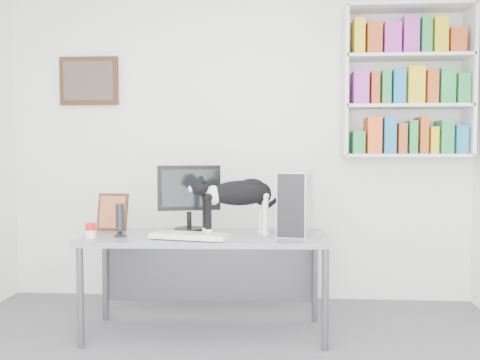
{
  "coord_description": "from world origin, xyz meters",
  "views": [
    {
      "loc": [
        0.33,
        -2.41,
        1.27
      ],
      "look_at": [
        0.06,
        1.53,
        1.06
      ],
      "focal_mm": 38.0,
      "sensor_mm": 36.0,
      "label": 1
    }
  ],
  "objects_px": {
    "bookshelf": "(407,82)",
    "pc_tower": "(296,203)",
    "soup_can": "(91,230)",
    "speaker": "(120,220)",
    "keyboard": "(190,236)",
    "desk": "(206,284)",
    "leaning_print": "(113,211)",
    "cat": "(238,207)",
    "monitor": "(189,197)"
  },
  "relations": [
    {
      "from": "speaker",
      "to": "soup_can",
      "type": "xyz_separation_m",
      "value": [
        -0.18,
        -0.06,
        -0.07
      ]
    },
    {
      "from": "leaning_print",
      "to": "cat",
      "type": "bearing_deg",
      "value": -6.54
    },
    {
      "from": "speaker",
      "to": "cat",
      "type": "xyz_separation_m",
      "value": [
        0.8,
        0.06,
        0.08
      ]
    },
    {
      "from": "monitor",
      "to": "cat",
      "type": "height_order",
      "value": "monitor"
    },
    {
      "from": "desk",
      "to": "speaker",
      "type": "distance_m",
      "value": 0.75
    },
    {
      "from": "keyboard",
      "to": "pc_tower",
      "type": "distance_m",
      "value": 0.78
    },
    {
      "from": "pc_tower",
      "to": "soup_can",
      "type": "relative_size",
      "value": 4.38
    },
    {
      "from": "keyboard",
      "to": "leaning_print",
      "type": "xyz_separation_m",
      "value": [
        -0.63,
        0.33,
        0.12
      ]
    },
    {
      "from": "bookshelf",
      "to": "pc_tower",
      "type": "xyz_separation_m",
      "value": [
        -0.92,
        -0.67,
        -0.93
      ]
    },
    {
      "from": "pc_tower",
      "to": "cat",
      "type": "xyz_separation_m",
      "value": [
        -0.4,
        -0.16,
        -0.02
      ]
    },
    {
      "from": "bookshelf",
      "to": "pc_tower",
      "type": "bearing_deg",
      "value": -144.05
    },
    {
      "from": "cat",
      "to": "monitor",
      "type": "bearing_deg",
      "value": 125.41
    },
    {
      "from": "monitor",
      "to": "soup_can",
      "type": "bearing_deg",
      "value": -163.66
    },
    {
      "from": "desk",
      "to": "soup_can",
      "type": "height_order",
      "value": "soup_can"
    },
    {
      "from": "leaning_print",
      "to": "cat",
      "type": "xyz_separation_m",
      "value": [
        0.94,
        -0.21,
        0.06
      ]
    },
    {
      "from": "desk",
      "to": "cat",
      "type": "height_order",
      "value": "cat"
    },
    {
      "from": "monitor",
      "to": "pc_tower",
      "type": "relative_size",
      "value": 1.12
    },
    {
      "from": "leaning_print",
      "to": "cat",
      "type": "height_order",
      "value": "cat"
    },
    {
      "from": "bookshelf",
      "to": "pc_tower",
      "type": "height_order",
      "value": "bookshelf"
    },
    {
      "from": "speaker",
      "to": "soup_can",
      "type": "bearing_deg",
      "value": 177.54
    },
    {
      "from": "keyboard",
      "to": "desk",
      "type": "bearing_deg",
      "value": 77.3
    },
    {
      "from": "keyboard",
      "to": "pc_tower",
      "type": "bearing_deg",
      "value": 33.83
    },
    {
      "from": "pc_tower",
      "to": "cat",
      "type": "height_order",
      "value": "pc_tower"
    },
    {
      "from": "desk",
      "to": "keyboard",
      "type": "distance_m",
      "value": 0.41
    },
    {
      "from": "speaker",
      "to": "leaning_print",
      "type": "relative_size",
      "value": 0.83
    },
    {
      "from": "keyboard",
      "to": "pc_tower",
      "type": "relative_size",
      "value": 1.18
    },
    {
      "from": "keyboard",
      "to": "speaker",
      "type": "height_order",
      "value": "speaker"
    },
    {
      "from": "soup_can",
      "to": "keyboard",
      "type": "bearing_deg",
      "value": 0.39
    },
    {
      "from": "bookshelf",
      "to": "speaker",
      "type": "height_order",
      "value": "bookshelf"
    },
    {
      "from": "keyboard",
      "to": "soup_can",
      "type": "distance_m",
      "value": 0.68
    },
    {
      "from": "bookshelf",
      "to": "desk",
      "type": "relative_size",
      "value": 0.74
    },
    {
      "from": "speaker",
      "to": "leaning_print",
      "type": "xyz_separation_m",
      "value": [
        -0.14,
        0.27,
        0.02
      ]
    },
    {
      "from": "bookshelf",
      "to": "monitor",
      "type": "distance_m",
      "value": 2.01
    },
    {
      "from": "cat",
      "to": "pc_tower",
      "type": "bearing_deg",
      "value": 0.41
    },
    {
      "from": "keyboard",
      "to": "cat",
      "type": "distance_m",
      "value": 0.38
    },
    {
      "from": "pc_tower",
      "to": "speaker",
      "type": "distance_m",
      "value": 1.22
    },
    {
      "from": "desk",
      "to": "soup_can",
      "type": "bearing_deg",
      "value": -169.32
    },
    {
      "from": "monitor",
      "to": "keyboard",
      "type": "relative_size",
      "value": 0.95
    },
    {
      "from": "bookshelf",
      "to": "keyboard",
      "type": "distance_m",
      "value": 2.2
    },
    {
      "from": "speaker",
      "to": "leaning_print",
      "type": "bearing_deg",
      "value": 95.31
    },
    {
      "from": "bookshelf",
      "to": "desk",
      "type": "height_order",
      "value": "bookshelf"
    },
    {
      "from": "leaning_print",
      "to": "cat",
      "type": "distance_m",
      "value": 0.97
    },
    {
      "from": "monitor",
      "to": "soup_can",
      "type": "height_order",
      "value": "monitor"
    },
    {
      "from": "cat",
      "to": "bookshelf",
      "type": "bearing_deg",
      "value": 10.33
    },
    {
      "from": "soup_can",
      "to": "speaker",
      "type": "bearing_deg",
      "value": 19.25
    },
    {
      "from": "desk",
      "to": "pc_tower",
      "type": "relative_size",
      "value": 3.84
    },
    {
      "from": "keyboard",
      "to": "cat",
      "type": "bearing_deg",
      "value": 33.28
    },
    {
      "from": "desk",
      "to": "pc_tower",
      "type": "xyz_separation_m",
      "value": [
        0.63,
        0.11,
        0.57
      ]
    },
    {
      "from": "desk",
      "to": "speaker",
      "type": "xyz_separation_m",
      "value": [
        -0.57,
        -0.11,
        0.47
      ]
    },
    {
      "from": "monitor",
      "to": "keyboard",
      "type": "xyz_separation_m",
      "value": [
        0.07,
        -0.36,
        -0.22
      ]
    }
  ]
}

